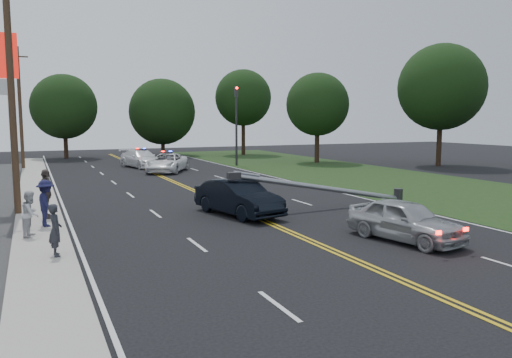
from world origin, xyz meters
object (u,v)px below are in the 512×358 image
utility_pole_mid (12,97)px  crashed_sedan (238,197)px  utility_pole_far (20,108)px  bystander_b (31,214)px  emergency_b (141,159)px  waiting_sedan (405,220)px  bystander_d (46,194)px  emergency_a (167,163)px  bystander_c (46,203)px  traffic_signal (236,119)px  fallen_streetlight (332,189)px  bystander_a (55,230)px

utility_pole_mid → crashed_sedan: size_ratio=2.12×
utility_pole_far → bystander_b: bearing=-88.9°
utility_pole_mid → emergency_b: utility_pole_mid is taller
waiting_sedan → bystander_d: bearing=130.3°
utility_pole_far → emergency_a: 13.24m
bystander_b → emergency_b: bearing=1.1°
utility_pole_far → bystander_c: size_ratio=5.64×
utility_pole_mid → waiting_sedan: 16.60m
traffic_signal → bystander_d: 25.85m
fallen_streetlight → emergency_b: 24.10m
emergency_b → crashed_sedan: bearing=-105.6°
fallen_streetlight → bystander_a: size_ratio=5.98×
traffic_signal → utility_pole_mid: (-17.50, -18.00, 0.88)m
utility_pole_mid → bystander_d: bearing=-57.7°
traffic_signal → waiting_sedan: 29.10m
crashed_sedan → waiting_sedan: size_ratio=1.12×
emergency_b → bystander_c: 24.58m
fallen_streetlight → waiting_sedan: size_ratio=2.22×
waiting_sedan → bystander_d: size_ratio=2.09×
utility_pole_mid → bystander_b: (0.51, -4.92, -4.17)m
crashed_sedan → bystander_c: size_ratio=2.66×
crashed_sedan → bystander_d: bearing=151.8°
utility_pole_mid → crashed_sedan: bearing=-23.3°
bystander_a → utility_pole_mid: bearing=2.8°
bystander_b → bystander_d: bystander_d is taller
emergency_b → fallen_streetlight: bearing=-94.4°
fallen_streetlight → emergency_b: size_ratio=1.78×
utility_pole_far → crashed_sedan: size_ratio=2.12×
fallen_streetlight → utility_pole_mid: (-13.39, 4.00, 4.17)m
emergency_a → bystander_b: (-9.85, -19.92, 0.18)m
traffic_signal → utility_pole_mid: size_ratio=0.70×
emergency_b → waiting_sedan: bearing=-98.7°
crashed_sedan → bystander_a: size_ratio=3.02×
emergency_a → bystander_d: (-9.26, -16.74, 0.40)m
crashed_sedan → bystander_c: bearing=163.9°
fallen_streetlight → bystander_b: fallen_streetlight is taller
crashed_sedan → bystander_a: (-7.56, -4.22, 0.12)m
bystander_a → emergency_a: bearing=-27.3°
fallen_streetlight → bystander_a: (-12.22, -3.98, -0.02)m
utility_pole_far → bystander_b: size_ratio=6.30×
utility_pole_mid → bystander_a: size_ratio=6.39×
waiting_sedan → bystander_b: bearing=143.1°
traffic_signal → fallen_streetlight: 22.62m
waiting_sedan → emergency_b: emergency_b is taller
utility_pole_far → bystander_b: 27.25m
utility_pole_far → emergency_b: (9.30, -2.25, -4.32)m
traffic_signal → utility_pole_far: (-17.50, 4.00, 0.88)m
bystander_b → bystander_a: bearing=-147.3°
bystander_b → bystander_c: bearing=1.4°
waiting_sedan → bystander_c: size_ratio=2.38×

